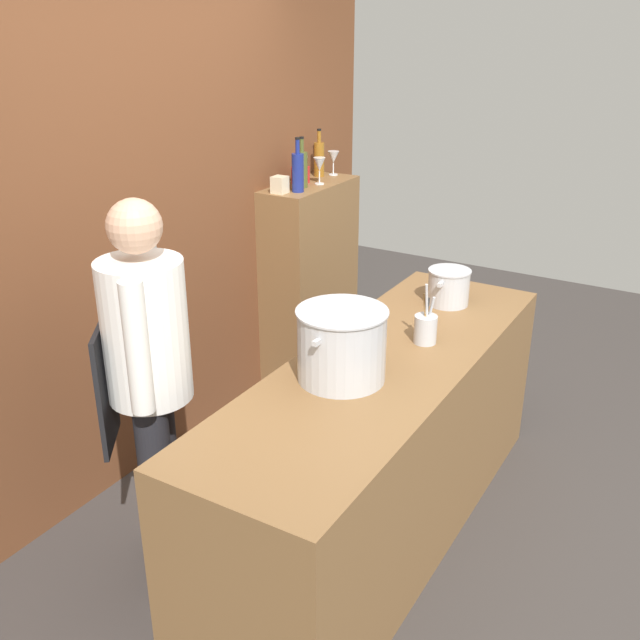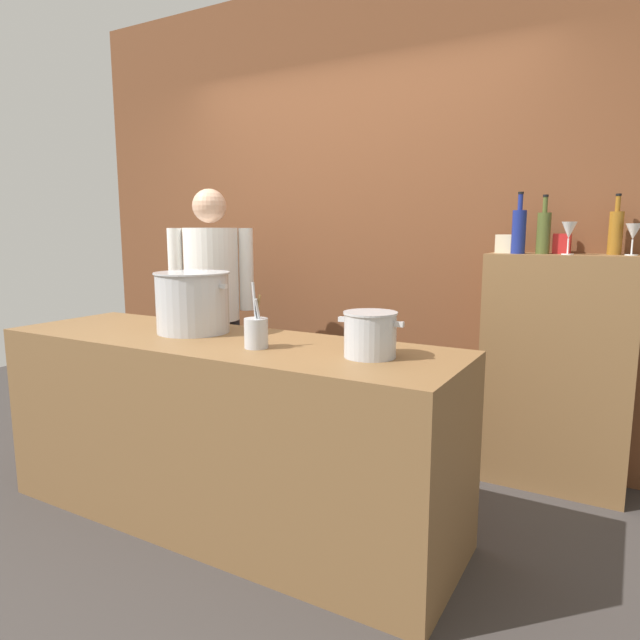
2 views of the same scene
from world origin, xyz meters
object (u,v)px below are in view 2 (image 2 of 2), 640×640
(utensil_crock, at_px, (256,332))
(stockpot_small, at_px, (370,334))
(wine_glass_short, at_px, (633,233))
(wine_bottle_cobalt, at_px, (519,231))
(chef, at_px, (212,300))
(wine_bottle_olive, at_px, (544,232))
(wine_glass_wide, at_px, (569,231))
(stockpot_large, at_px, (193,302))
(wine_bottle_amber, at_px, (616,232))
(spice_tin_cream, at_px, (504,244))
(spice_tin_red, at_px, (562,244))

(utensil_crock, bearing_deg, stockpot_small, 9.84)
(wine_glass_short, bearing_deg, wine_bottle_cobalt, -173.70)
(chef, bearing_deg, wine_glass_short, 154.86)
(wine_bottle_olive, bearing_deg, stockpot_small, -111.62)
(wine_bottle_cobalt, bearing_deg, wine_glass_wide, -0.98)
(stockpot_large, relative_size, wine_bottle_amber, 1.40)
(stockpot_small, xyz_separation_m, utensil_crock, (-0.50, -0.09, -0.02))
(utensil_crock, bearing_deg, stockpot_large, 162.75)
(stockpot_small, distance_m, wine_glass_wide, 1.33)
(wine_bottle_olive, xyz_separation_m, spice_tin_cream, (-0.20, 0.03, -0.07))
(wine_bottle_olive, height_order, spice_tin_red, wine_bottle_olive)
(stockpot_large, bearing_deg, chef, 123.70)
(wine_glass_short, relative_size, spice_tin_cream, 1.56)
(wine_bottle_olive, distance_m, spice_tin_red, 0.13)
(wine_bottle_olive, height_order, wine_bottle_cobalt, wine_bottle_cobalt)
(chef, distance_m, spice_tin_red, 2.08)
(wine_bottle_amber, relative_size, wine_glass_short, 1.95)
(wine_glass_short, bearing_deg, stockpot_small, -126.58)
(stockpot_small, bearing_deg, utensil_crock, -170.16)
(utensil_crock, distance_m, spice_tin_red, 1.73)
(wine_bottle_cobalt, relative_size, spice_tin_red, 3.03)
(chef, bearing_deg, wine_glass_wide, 154.72)
(chef, xyz_separation_m, wine_bottle_olive, (1.90, 0.45, 0.43))
(stockpot_small, bearing_deg, spice_tin_red, 65.99)
(chef, distance_m, wine_glass_wide, 2.11)
(stockpot_large, relative_size, wine_glass_short, 2.73)
(wine_bottle_amber, bearing_deg, stockpot_small, -122.66)
(spice_tin_cream, bearing_deg, wine_glass_wide, -13.30)
(utensil_crock, bearing_deg, spice_tin_red, 51.55)
(stockpot_large, xyz_separation_m, wine_glass_wide, (1.59, 1.05, 0.35))
(wine_glass_short, xyz_separation_m, spice_tin_red, (-0.33, 0.05, -0.06))
(stockpot_large, bearing_deg, spice_tin_cream, 41.93)
(wine_bottle_cobalt, bearing_deg, wine_glass_short, 6.30)
(spice_tin_cream, bearing_deg, spice_tin_red, 7.03)
(utensil_crock, xyz_separation_m, wine_bottle_amber, (1.30, 1.33, 0.43))
(stockpot_large, height_order, wine_glass_short, wine_glass_short)
(stockpot_large, relative_size, wine_bottle_olive, 1.39)
(utensil_crock, distance_m, spice_tin_cream, 1.54)
(spice_tin_red, bearing_deg, stockpot_small, -114.01)
(spice_tin_red, bearing_deg, chef, -165.35)
(chef, relative_size, wine_bottle_amber, 5.39)
(spice_tin_red, bearing_deg, wine_bottle_olive, -142.83)
(utensil_crock, bearing_deg, wine_bottle_cobalt, 55.10)
(wine_bottle_cobalt, height_order, wine_bottle_amber, wine_bottle_cobalt)
(stockpot_large, xyz_separation_m, stockpot_small, (1.00, -0.07, -0.06))
(stockpot_small, bearing_deg, wine_glass_wide, 62.16)
(wine_glass_short, relative_size, spice_tin_red, 1.48)
(chef, relative_size, wine_bottle_olive, 5.38)
(wine_bottle_olive, height_order, wine_glass_wide, wine_bottle_olive)
(utensil_crock, relative_size, wine_bottle_cobalt, 0.88)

